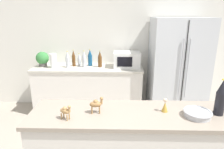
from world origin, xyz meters
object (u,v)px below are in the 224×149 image
at_px(refrigerator, 177,68).
at_px(wise_man_figurine_crimson, 165,106).
at_px(camel_figurine_second, 96,104).
at_px(back_bottle_3, 84,59).
at_px(microwave, 127,60).
at_px(back_bottle_1, 79,60).
at_px(back_bottle_2, 74,58).
at_px(fruit_bowl, 197,113).
at_px(potted_plant, 42,59).
at_px(back_bottle_5, 100,59).
at_px(camel_figurine, 65,111).
at_px(paper_towel_roll, 53,61).
at_px(back_bottle_0, 68,60).
at_px(back_bottle_4, 90,58).
at_px(wine_bottle, 221,98).

height_order(refrigerator, wise_man_figurine_crimson, refrigerator).
bearing_deg(camel_figurine_second, back_bottle_3, 102.32).
bearing_deg(wise_man_figurine_crimson, refrigerator, 70.64).
xyz_separation_m(microwave, back_bottle_1, (-0.90, 0.08, -0.03)).
height_order(back_bottle_1, back_bottle_2, back_bottle_2).
xyz_separation_m(back_bottle_3, fruit_bowl, (1.32, -2.00, -0.03)).
relative_size(potted_plant, back_bottle_5, 0.91).
relative_size(microwave, wise_man_figurine_crimson, 3.65).
distance_m(back_bottle_3, camel_figurine, 2.09).
bearing_deg(camel_figurine, back_bottle_3, 94.93).
bearing_deg(back_bottle_3, paper_towel_roll, -172.56).
relative_size(potted_plant, back_bottle_2, 0.90).
bearing_deg(back_bottle_0, fruit_bowl, -50.52).
xyz_separation_m(back_bottle_4, wise_man_figurine_crimson, (0.95, -2.01, -0.01)).
distance_m(back_bottle_0, back_bottle_4, 0.42).
bearing_deg(back_bottle_0, wine_bottle, -46.46).
height_order(refrigerator, back_bottle_0, refrigerator).
distance_m(paper_towel_roll, camel_figurine, 2.13).
distance_m(refrigerator, paper_towel_roll, 2.25).
height_order(refrigerator, back_bottle_5, refrigerator).
distance_m(paper_towel_roll, back_bottle_1, 0.47).
xyz_separation_m(potted_plant, back_bottle_1, (0.68, 0.07, -0.03)).
bearing_deg(back_bottle_2, refrigerator, -4.33).
relative_size(potted_plant, fruit_bowl, 1.15).
height_order(refrigerator, wine_bottle, refrigerator).
height_order(back_bottle_2, camel_figurine_second, back_bottle_2).
distance_m(back_bottle_2, back_bottle_4, 0.31).
relative_size(potted_plant, back_bottle_0, 0.91).
relative_size(back_bottle_4, wise_man_figurine_crimson, 2.43).
height_order(paper_towel_roll, wise_man_figurine_crimson, paper_towel_roll).
relative_size(refrigerator, camel_figurine_second, 11.47).
bearing_deg(camel_figurine_second, camel_figurine, -153.73).
bearing_deg(paper_towel_roll, camel_figurine, -70.01).
distance_m(microwave, fruit_bowl, 2.09).
distance_m(paper_towel_roll, back_bottle_3, 0.56).
relative_size(paper_towel_roll, back_bottle_1, 1.10).
height_order(back_bottle_2, back_bottle_3, back_bottle_2).
height_order(fruit_bowl, camel_figurine_second, camel_figurine_second).
xyz_separation_m(refrigerator, back_bottle_4, (-1.60, 0.18, 0.15)).
distance_m(paper_towel_roll, wine_bottle, 2.80).
relative_size(fruit_bowl, camel_figurine, 1.73).
height_order(back_bottle_5, camel_figurine, back_bottle_5).
relative_size(wine_bottle, wise_man_figurine_crimson, 2.52).
xyz_separation_m(back_bottle_0, fruit_bowl, (1.61, -1.96, -0.03)).
xyz_separation_m(microwave, camel_figurine, (-0.61, -2.10, 0.02)).
bearing_deg(refrigerator, wine_bottle, -95.35).
bearing_deg(refrigerator, potted_plant, 177.58).
height_order(back_bottle_5, wine_bottle, wine_bottle).
bearing_deg(fruit_bowl, refrigerator, 78.83).
xyz_separation_m(fruit_bowl, camel_figurine, (-1.14, -0.08, 0.05)).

